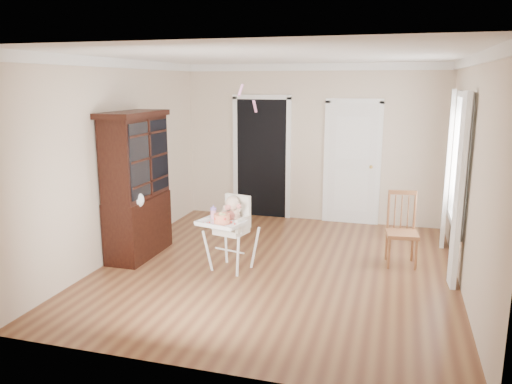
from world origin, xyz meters
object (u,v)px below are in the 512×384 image
(high_chair, at_px, (231,224))
(china_cabinet, at_px, (137,185))
(sippy_cup, at_px, (213,213))
(cake, at_px, (222,219))
(dining_chair, at_px, (402,231))

(high_chair, xyz_separation_m, china_cabinet, (-1.42, 0.17, 0.40))
(high_chair, xyz_separation_m, sippy_cup, (-0.21, -0.08, 0.16))
(cake, bearing_deg, dining_chair, 26.16)
(dining_chair, bearing_deg, sippy_cup, -165.79)
(sippy_cup, bearing_deg, dining_chair, 21.08)
(cake, distance_m, china_cabinet, 1.47)
(china_cabinet, bearing_deg, cake, -16.64)
(cake, xyz_separation_m, dining_chair, (2.15, 1.06, -0.29))
(high_chair, relative_size, cake, 3.79)
(sippy_cup, bearing_deg, china_cabinet, 168.20)
(high_chair, height_order, cake, high_chair)
(high_chair, bearing_deg, sippy_cup, -144.11)
(china_cabinet, height_order, dining_chair, china_cabinet)
(sippy_cup, xyz_separation_m, dining_chair, (2.32, 0.90, -0.31))
(china_cabinet, distance_m, dining_chair, 3.64)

